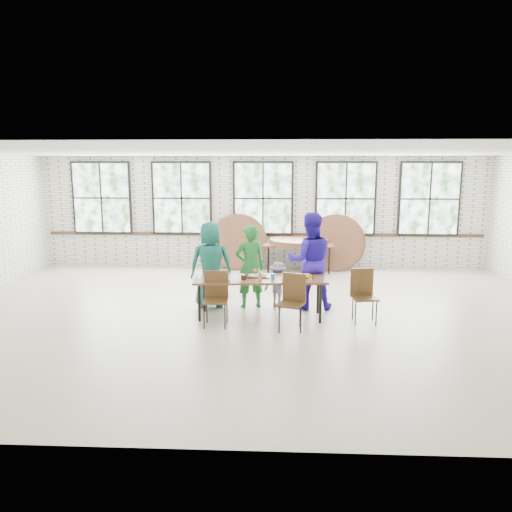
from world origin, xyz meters
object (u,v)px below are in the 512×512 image
Objects in this scene: chair_near_right at (292,297)px; storage_table at (298,246)px; chair_near_left at (216,294)px; dining_table at (260,281)px.

chair_near_right reaches higher than storage_table.
chair_near_left is at bearing -163.49° from chair_near_right.
chair_near_right is at bearing -92.06° from storage_table.
dining_table is at bearing 29.53° from chair_near_left.
storage_table is at bearing 109.86° from chair_near_right.
chair_near_left reaches higher than storage_table.
dining_table is 2.58× the size of chair_near_left.
dining_table is 0.85m from chair_near_right.
chair_near_right is at bearing -51.09° from dining_table.
chair_near_right is 0.52× the size of storage_table.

